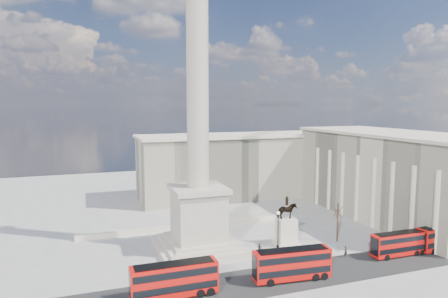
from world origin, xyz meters
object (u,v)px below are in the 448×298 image
victorian_lamp (278,227)px  equestrian_statue (286,228)px  red_bus_a (175,279)px  nelsons_column (198,174)px  red_bus_c (399,244)px  red_bus_b (292,264)px  pedestrian_walking (346,252)px  red_bus_d (442,237)px  pedestrian_standing (386,246)px  pedestrian_crossing (260,249)px

victorian_lamp → equestrian_statue: bearing=27.6°
victorian_lamp → red_bus_a: bearing=-151.0°
nelsons_column → red_bus_c: size_ratio=5.16×
red_bus_b → red_bus_c: size_ratio=1.16×
equestrian_statue → pedestrian_walking: 10.71m
nelsons_column → red_bus_a: bearing=-116.0°
red_bus_c → victorian_lamp: 19.61m
victorian_lamp → equestrian_statue: equestrian_statue is taller
pedestrian_walking → red_bus_d: bearing=-23.4°
pedestrian_walking → pedestrian_standing: 8.13m
red_bus_d → victorian_lamp: victorian_lamp is taller
pedestrian_crossing → pedestrian_walking: bearing=-149.1°
red_bus_c → nelsons_column: bearing=155.9°
victorian_lamp → pedestrian_standing: 18.31m
pedestrian_standing → red_bus_c: bearing=63.1°
red_bus_c → red_bus_d: red_bus_d is taller
red_bus_c → red_bus_d: bearing=0.9°
red_bus_c → equestrian_statue: (-14.69, 10.88, 0.97)m
red_bus_d → pedestrian_walking: bearing=167.3°
red_bus_c → pedestrian_standing: 2.66m
nelsons_column → pedestrian_standing: nelsons_column is taller
red_bus_a → red_bus_d: (46.54, 1.59, -0.19)m
red_bus_a → pedestrian_standing: bearing=6.3°
pedestrian_standing → nelsons_column: bearing=-58.1°
victorian_lamp → pedestrian_walking: (8.41, -7.33, -2.87)m
pedestrian_walking → pedestrian_crossing: size_ratio=1.05×
red_bus_a → red_bus_c: 37.38m
red_bus_b → equestrian_statue: bearing=70.0°
victorian_lamp → pedestrian_standing: (16.53, -7.33, -2.89)m
red_bus_a → red_bus_b: (16.57, -0.53, -0.02)m
red_bus_c → red_bus_b: bearing=-173.3°
red_bus_a → pedestrian_standing: red_bus_a is taller
red_bus_d → victorian_lamp: 27.93m
nelsons_column → red_bus_c: nelsons_column is taller
nelsons_column → red_bus_c: bearing=-25.0°
red_bus_d → pedestrian_standing: size_ratio=5.68×
red_bus_b → victorian_lamp: victorian_lamp is taller
equestrian_statue → red_bus_b: bearing=-115.1°
victorian_lamp → pedestrian_walking: size_ratio=3.48×
red_bus_c → pedestrian_walking: 8.93m
victorian_lamp → pedestrian_crossing: bearing=-161.4°
pedestrian_crossing → victorian_lamp: bearing=-104.8°
red_bus_a → pedestrian_crossing: size_ratio=6.31×
red_bus_b → victorian_lamp: 12.52m
red_bus_d → equestrian_statue: 26.26m
nelsons_column → equestrian_statue: nelsons_column is taller
red_bus_c → equestrian_statue: equestrian_statue is taller
pedestrian_standing → victorian_lamp: bearing=-60.7°
red_bus_a → pedestrian_walking: size_ratio=5.98×
pedestrian_crossing → nelsons_column: bearing=24.5°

